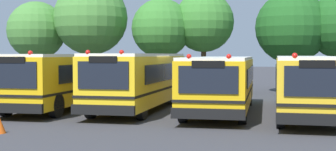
# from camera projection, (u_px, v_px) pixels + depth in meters

# --- Properties ---
(ground_plane) EXTENTS (160.00, 160.00, 0.00)m
(ground_plane) POSITION_uv_depth(u_px,v_px,m) (141.00, 110.00, 21.95)
(ground_plane) COLOR #38383D
(school_bus_1) EXTENTS (2.73, 9.85, 2.70)m
(school_bus_1) POSITION_uv_depth(u_px,v_px,m) (66.00, 78.00, 22.71)
(school_bus_1) COLOR yellow
(school_bus_1) RESTS_ON ground_plane
(school_bus_2) EXTENTS (2.65, 9.78, 2.72)m
(school_bus_2) POSITION_uv_depth(u_px,v_px,m) (140.00, 79.00, 22.06)
(school_bus_2) COLOR yellow
(school_bus_2) RESTS_ON ground_plane
(school_bus_3) EXTENTS (2.60, 9.91, 2.57)m
(school_bus_3) POSITION_uv_depth(u_px,v_px,m) (221.00, 82.00, 21.02)
(school_bus_3) COLOR yellow
(school_bus_3) RESTS_ON ground_plane
(school_bus_4) EXTENTS (2.72, 11.45, 2.61)m
(school_bus_4) POSITION_uv_depth(u_px,v_px,m) (306.00, 82.00, 20.34)
(school_bus_4) COLOR yellow
(school_bus_4) RESTS_ON ground_plane
(tree_0) EXTENTS (3.96, 3.96, 6.18)m
(tree_0) POSITION_uv_depth(u_px,v_px,m) (35.00, 30.00, 32.73)
(tree_0) COLOR #4C3823
(tree_0) RESTS_ON ground_plane
(tree_1) EXTENTS (4.96, 4.96, 7.48)m
(tree_1) POSITION_uv_depth(u_px,v_px,m) (89.00, 18.00, 32.38)
(tree_1) COLOR #4C3823
(tree_1) RESTS_ON ground_plane
(tree_2) EXTENTS (3.95, 3.92, 6.24)m
(tree_2) POSITION_uv_depth(u_px,v_px,m) (159.00, 29.00, 31.55)
(tree_2) COLOR #4C3823
(tree_2) RESTS_ON ground_plane
(tree_3) EXTENTS (4.00, 4.00, 6.73)m
(tree_3) POSITION_uv_depth(u_px,v_px,m) (205.00, 20.00, 31.62)
(tree_3) COLOR #4C3823
(tree_3) RESTS_ON ground_plane
(tree_4) EXTENTS (4.72, 4.72, 6.69)m
(tree_4) POSITION_uv_depth(u_px,v_px,m) (290.00, 26.00, 31.23)
(tree_4) COLOR #4C3823
(tree_4) RESTS_ON ground_plane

